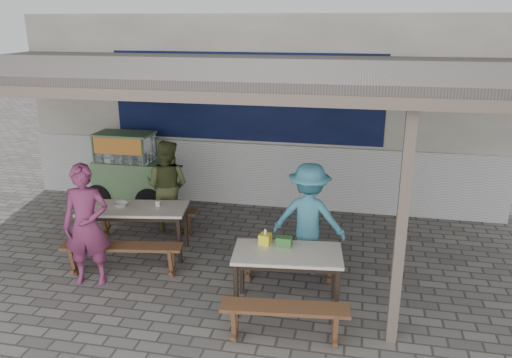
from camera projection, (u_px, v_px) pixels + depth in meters
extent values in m
plane|color=slate|center=(211.00, 279.00, 6.84)|extent=(60.00, 60.00, 0.00)
cube|color=silver|center=(262.00, 109.00, 9.66)|extent=(9.00, 1.20, 3.50)
cube|color=white|center=(256.00, 175.00, 9.42)|extent=(9.00, 0.10, 1.20)
cube|color=#101D4E|center=(245.00, 97.00, 9.04)|extent=(5.00, 0.03, 1.60)
cube|color=#504944|center=(226.00, 68.00, 6.93)|extent=(9.00, 4.20, 0.12)
cube|color=#66584D|center=(174.00, 96.00, 5.05)|extent=(9.00, 0.12, 0.12)
cube|color=#66584D|center=(401.00, 227.00, 5.13)|extent=(0.11, 0.11, 2.70)
cube|color=beige|center=(133.00, 209.00, 7.36)|extent=(1.64, 0.92, 0.04)
cube|color=black|center=(134.00, 212.00, 7.37)|extent=(1.53, 0.80, 0.06)
cube|color=black|center=(81.00, 239.00, 7.24)|extent=(0.05, 0.05, 0.71)
cube|color=black|center=(179.00, 240.00, 7.18)|extent=(0.05, 0.05, 0.71)
cube|color=black|center=(94.00, 224.00, 7.76)|extent=(0.05, 0.05, 0.71)
cube|color=black|center=(186.00, 226.00, 7.70)|extent=(0.05, 0.05, 0.71)
cube|color=brown|center=(122.00, 246.00, 6.82)|extent=(1.68, 0.55, 0.04)
cube|color=brown|center=(75.00, 260.00, 6.91)|extent=(0.10, 0.28, 0.41)
cube|color=brown|center=(172.00, 262.00, 6.86)|extent=(0.10, 0.28, 0.41)
cube|color=brown|center=(146.00, 211.00, 8.08)|extent=(1.68, 0.55, 0.04)
cube|color=brown|center=(106.00, 224.00, 8.17)|extent=(0.10, 0.28, 0.41)
cube|color=brown|center=(188.00, 225.00, 8.12)|extent=(0.10, 0.28, 0.41)
cube|color=beige|center=(288.00, 254.00, 5.94)|extent=(1.36, 0.82, 0.04)
cube|color=black|center=(287.00, 258.00, 5.96)|extent=(1.25, 0.71, 0.06)
cube|color=black|center=(236.00, 291.00, 5.84)|extent=(0.05, 0.05, 0.71)
cube|color=black|center=(337.00, 296.00, 5.73)|extent=(0.05, 0.05, 0.71)
cube|color=black|center=(242.00, 268.00, 6.37)|extent=(0.05, 0.05, 0.71)
cube|color=black|center=(334.00, 273.00, 6.27)|extent=(0.05, 0.05, 0.71)
cube|color=brown|center=(285.00, 308.00, 5.36)|extent=(1.41, 0.43, 0.04)
cube|color=brown|center=(235.00, 323.00, 5.48)|extent=(0.08, 0.28, 0.41)
cube|color=brown|center=(335.00, 329.00, 5.38)|extent=(0.08, 0.28, 0.41)
cube|color=brown|center=(289.00, 251.00, 6.69)|extent=(1.41, 0.43, 0.04)
cube|color=brown|center=(249.00, 264.00, 6.81)|extent=(0.08, 0.28, 0.41)
cube|color=brown|center=(329.00, 268.00, 6.71)|extent=(0.08, 0.28, 0.41)
cube|color=#6B8B5C|center=(130.00, 177.00, 9.30)|extent=(1.24, 0.65, 0.64)
cube|color=#6B8B5C|center=(131.00, 194.00, 9.40)|extent=(1.19, 0.61, 0.05)
cylinder|color=black|center=(98.00, 198.00, 9.18)|extent=(0.51, 0.05, 0.51)
cylinder|color=black|center=(149.00, 202.00, 8.97)|extent=(0.51, 0.05, 0.51)
cube|color=silver|center=(125.00, 147.00, 9.13)|extent=(1.01, 0.55, 0.50)
cube|color=#6B8B5C|center=(124.00, 134.00, 9.06)|extent=(1.04, 0.59, 0.04)
cube|color=#D84233|center=(117.00, 146.00, 8.83)|extent=(0.91, 0.02, 0.29)
cylinder|color=black|center=(166.00, 165.00, 9.07)|extent=(0.64, 0.04, 0.04)
imported|color=#772D54|center=(86.00, 225.00, 6.52)|extent=(0.68, 0.52, 1.65)
imported|color=#4E552D|center=(167.00, 186.00, 8.22)|extent=(0.80, 0.65, 1.55)
imported|color=teal|center=(309.00, 218.00, 6.86)|extent=(1.05, 0.66, 1.56)
cube|color=yellow|center=(265.00, 239.00, 6.13)|extent=(0.15, 0.15, 0.13)
cube|color=#376F31|center=(284.00, 242.00, 6.07)|extent=(0.19, 0.13, 0.12)
cylinder|color=beige|center=(158.00, 204.00, 7.39)|extent=(0.07, 0.07, 0.08)
imported|color=silver|center=(121.00, 204.00, 7.40)|extent=(0.25, 0.25, 0.05)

